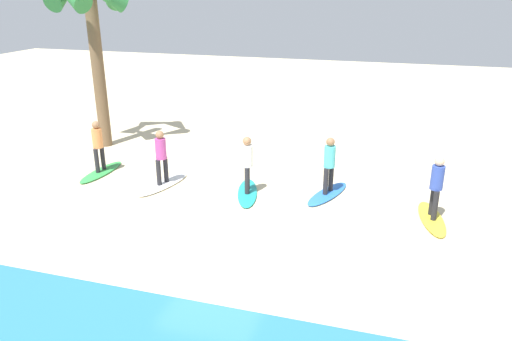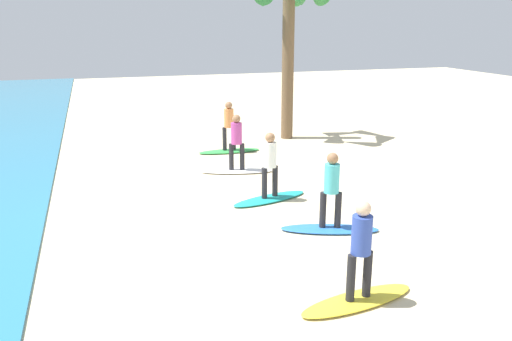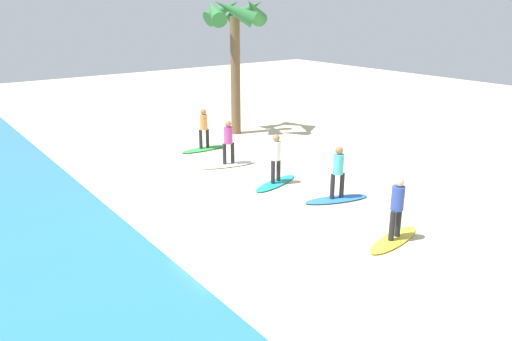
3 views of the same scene
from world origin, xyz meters
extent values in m
plane|color=beige|center=(0.00, 0.00, 0.00)|extent=(60.00, 60.00, 0.00)
ellipsoid|color=yellow|center=(-5.25, -2.02, 0.04)|extent=(0.90, 2.16, 0.09)
cylinder|color=#232328|center=(-5.28, -1.87, 0.48)|extent=(0.14, 0.14, 0.78)
cylinder|color=#232328|center=(-5.22, -2.18, 0.48)|extent=(0.14, 0.14, 0.78)
cylinder|color=#334CAD|center=(-5.25, -2.02, 1.18)|extent=(0.32, 0.32, 0.62)
sphere|color=beige|center=(-5.25, -2.02, 1.61)|extent=(0.24, 0.24, 0.24)
ellipsoid|color=blue|center=(-2.43, -2.86, 0.04)|extent=(1.22, 2.17, 0.09)
cylinder|color=#232328|center=(-2.38, -2.71, 0.48)|extent=(0.14, 0.14, 0.78)
cylinder|color=#232328|center=(-2.48, -3.01, 0.48)|extent=(0.14, 0.14, 0.78)
cylinder|color=#4CC6D1|center=(-2.43, -2.86, 1.18)|extent=(0.32, 0.32, 0.62)
sphere|color=#9E704C|center=(-2.43, -2.86, 1.61)|extent=(0.24, 0.24, 0.24)
ellipsoid|color=teal|center=(-0.19, -2.27, 0.04)|extent=(1.11, 2.17, 0.09)
cylinder|color=#232328|center=(-0.23, -2.11, 0.48)|extent=(0.14, 0.14, 0.78)
cylinder|color=#232328|center=(-0.14, -2.42, 0.48)|extent=(0.14, 0.14, 0.78)
cylinder|color=white|center=(-0.19, -2.27, 1.18)|extent=(0.32, 0.32, 0.62)
sphere|color=#9E704C|center=(-0.19, -2.27, 1.61)|extent=(0.24, 0.24, 0.24)
ellipsoid|color=white|center=(2.44, -2.14, 0.04)|extent=(1.05, 2.17, 0.09)
cylinder|color=#232328|center=(2.48, -1.99, 0.48)|extent=(0.14, 0.14, 0.78)
cylinder|color=#232328|center=(2.40, -2.30, 0.48)|extent=(0.14, 0.14, 0.78)
cylinder|color=#B74293|center=(2.44, -2.14, 1.18)|extent=(0.32, 0.32, 0.62)
sphere|color=#9E704C|center=(2.44, -2.14, 1.61)|extent=(0.24, 0.24, 0.24)
ellipsoid|color=green|center=(4.84, -2.54, 0.04)|extent=(0.62, 2.12, 0.09)
cylinder|color=#232328|center=(4.84, -2.38, 0.48)|extent=(0.14, 0.14, 0.78)
cylinder|color=#232328|center=(4.84, -2.70, 0.48)|extent=(0.14, 0.14, 0.78)
cylinder|color=#E58C4C|center=(4.84, -2.54, 1.18)|extent=(0.32, 0.32, 0.62)
sphere|color=#9E704C|center=(4.84, -2.54, 1.61)|extent=(0.24, 0.24, 0.24)
cylinder|color=brown|center=(6.34, -5.19, 2.63)|extent=(0.44, 0.44, 5.25)
camera|label=1|loc=(-4.15, 10.18, 5.67)|focal=34.42mm
camera|label=2|loc=(-11.83, 1.75, 4.38)|focal=36.54mm
camera|label=3|loc=(-12.14, 7.56, 5.69)|focal=34.42mm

